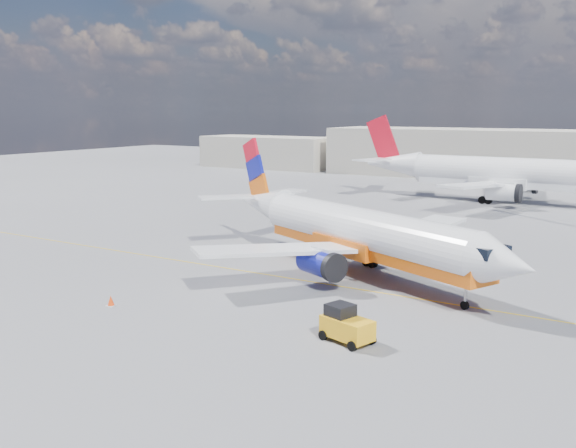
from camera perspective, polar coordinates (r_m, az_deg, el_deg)
The scene contains 8 objects.
ground at distance 42.29m, azimuth -4.38°, elevation -5.35°, with size 240.00×240.00×0.00m, color #5C5C61.
taxi_line at distance 44.66m, azimuth -2.12°, elevation -4.48°, with size 70.00×0.15×0.01m, color gold.
terminal_main at distance 109.84m, azimuth 21.62°, elevation 5.67°, with size 70.00×14.00×8.00m, color beige.
terminal_annex at distance 125.86m, azimuth -1.79°, elevation 6.41°, with size 26.00×10.00×6.00m, color beige.
main_jet at distance 44.41m, azimuth 6.00°, elevation -0.66°, with size 29.07×21.86×8.99m.
second_jet at distance 82.75m, azimuth 18.35°, elevation 4.28°, with size 34.80×27.56×10.56m.
gse_tug at distance 31.99m, azimuth 5.17°, elevation -8.92°, with size 2.86×2.24×1.82m.
traffic_cone at distance 38.96m, azimuth -15.47°, elevation -6.59°, with size 0.45×0.45×0.64m.
Camera 1 is at (23.99, -32.94, 11.32)m, focal length 40.00 mm.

